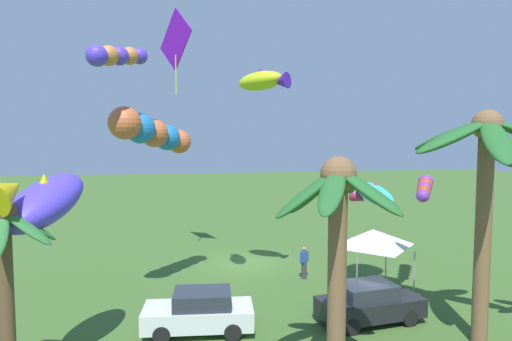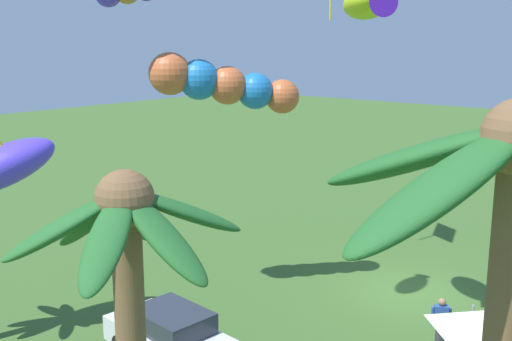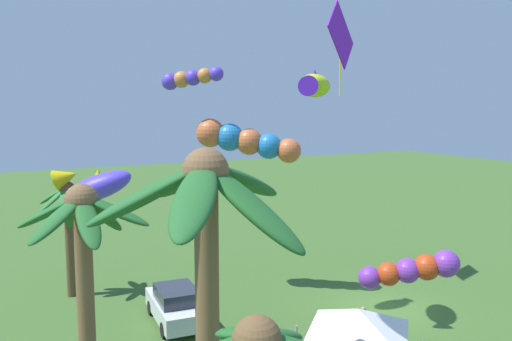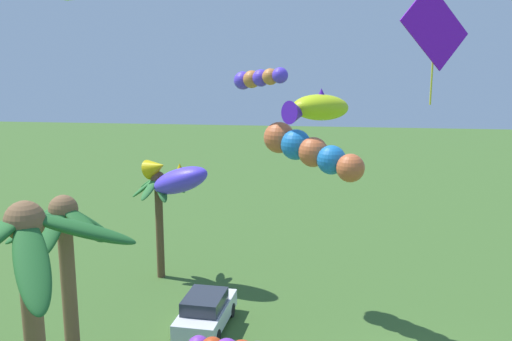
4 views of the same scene
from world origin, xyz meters
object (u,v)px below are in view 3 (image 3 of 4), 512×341
palm_tree_0 (83,241)px  kite_tube_6 (190,78)px  parked_car_1 (176,305)px  kite_fish_8 (94,185)px  palm_tree_1 (205,234)px  palm_tree_2 (68,212)px  kite_tube_3 (412,270)px  kite_fish_1 (314,86)px  festival_tent (358,321)px  spectator_0 (363,327)px  kite_diamond_2 (341,37)px  kite_tube_5 (244,141)px

palm_tree_0 → kite_tube_6: 10.27m
parked_car_1 → kite_fish_8: 6.75m
palm_tree_1 → palm_tree_2: 14.64m
kite_tube_3 → kite_fish_1: bearing=-14.5°
palm_tree_0 → festival_tent: 8.50m
palm_tree_0 → kite_fish_8: palm_tree_0 is taller
palm_tree_2 → festival_tent: palm_tree_2 is taller
spectator_0 → kite_fish_1: bearing=18.7°
festival_tent → kite_fish_8: kite_fish_8 is taller
palm_tree_0 → parked_car_1: palm_tree_0 is taller
kite_fish_1 → parked_car_1: bearing=54.0°
kite_fish_8 → palm_tree_1: bearing=178.3°
spectator_0 → kite_tube_6: size_ratio=0.66×
kite_diamond_2 → kite_tube_3: kite_diamond_2 is taller
festival_tent → kite_tube_3: size_ratio=1.33×
palm_tree_1 → kite_diamond_2: (9.94, -11.13, 5.95)m
kite_tube_6 → kite_fish_1: bearing=-157.4°
palm_tree_0 → kite_tube_5: bearing=-56.6°
kite_tube_5 → palm_tree_2: bearing=64.7°
palm_tree_0 → kite_tube_6: kite_tube_6 is taller
kite_diamond_2 → palm_tree_2: bearing=68.9°
kite_tube_5 → kite_fish_8: (2.80, 6.20, -1.98)m
kite_tube_5 → palm_tree_1: bearing=149.1°
palm_tree_2 → kite_tube_6: bearing=-114.7°
palm_tree_0 → palm_tree_2: size_ratio=1.21×
spectator_0 → festival_tent: 3.80m
spectator_0 → kite_tube_5: size_ratio=0.39×
parked_car_1 → kite_tube_5: size_ratio=0.98×
kite_fish_1 → palm_tree_1: bearing=131.1°
palm_tree_1 → kite_diamond_2: size_ratio=1.80×
kite_fish_8 → palm_tree_2: bearing=59.4°
palm_tree_0 → kite_fish_8: (8.19, -1.98, 0.45)m
palm_tree_2 → parked_car_1: bearing=-148.3°
kite_diamond_2 → kite_tube_3: size_ratio=2.04×
palm_tree_1 → parked_car_1: 10.98m
kite_tube_5 → kite_fish_8: size_ratio=1.07×
spectator_0 → kite_diamond_2: kite_diamond_2 is taller
parked_car_1 → kite_fish_8: kite_fish_8 is taller
palm_tree_1 → kite_diamond_2: bearing=-48.2°
palm_tree_2 → kite_tube_5: size_ratio=1.30×
kite_diamond_2 → kite_tube_6: 7.31m
palm_tree_1 → festival_tent: bearing=-75.9°
palm_tree_2 → kite_fish_1: bearing=-137.8°
palm_tree_2 → kite_diamond_2: (-4.55, -11.77, 8.00)m
festival_tent → kite_tube_6: size_ratio=1.19×
palm_tree_2 → kite_diamond_2: size_ratio=1.23×
palm_tree_1 → parked_car_1: palm_tree_1 is taller
palm_tree_2 → kite_diamond_2: 14.94m
palm_tree_2 → kite_tube_3: 16.50m
palm_tree_2 → kite_tube_3: (-15.43, -5.80, 0.73)m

